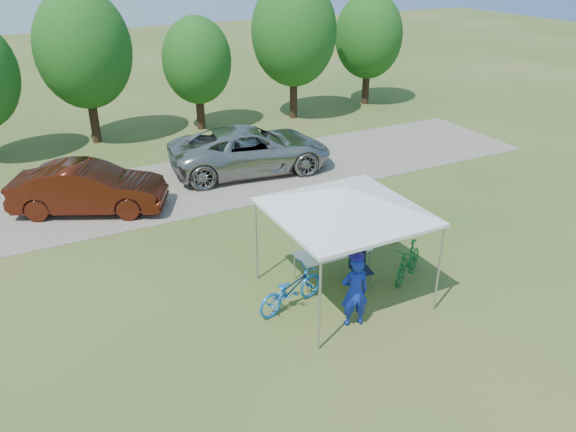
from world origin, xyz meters
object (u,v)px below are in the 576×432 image
cooler (320,248)px  bike_green (408,261)px  bike_dark (379,224)px  cyclist (355,292)px  bike_blue (291,289)px  sedan (89,188)px  minivan (251,149)px  folding_chair (360,265)px  folding_table (333,252)px

cooler → bike_green: size_ratio=0.30×
bike_dark → cyclist: bearing=-35.6°
cyclist → bike_blue: bearing=-38.6°
sedan → minivan: bearing=-56.2°
bike_green → bike_blue: bearing=-124.5°
cyclist → bike_green: 2.44m
bike_dark → minivan: minivan is taller
folding_chair → minivan: (0.75, 8.09, 0.32)m
bike_blue → minivan: minivan is taller
folding_table → cooler: (-0.37, -0.00, 0.21)m
cyclist → sedan: cyclist is taller
cooler → sedan: 7.89m
cooler → sedan: sedan is taller
cyclist → bike_blue: cyclist is taller
folding_table → sedan: bearing=124.5°
folding_chair → bike_green: bearing=-5.4°
folding_table → minivan: 7.64m
folding_table → bike_blue: bearing=-156.4°
cooler → bike_blue: (-1.12, -0.65, -0.45)m
cyclist → minivan: (1.76, 9.38, 0.00)m
folding_table → bike_dark: bike_dark is taller
sedan → folding_chair: bearing=-120.0°
bike_blue → sedan: 7.96m
minivan → bike_green: bearing=-169.6°
bike_dark → minivan: (-0.94, 6.53, 0.29)m
folding_table → bike_dark: bearing=25.5°
cyclist → bike_dark: 3.94m
folding_chair → bike_blue: 1.92m
bike_green → minivan: size_ratio=0.27×
folding_table → minivan: (1.18, 7.55, 0.11)m
bike_blue → bike_dark: bearing=-79.8°
bike_green → minivan: minivan is taller
cooler → bike_green: 2.23m
folding_chair → bike_blue: (-1.92, -0.10, -0.03)m
folding_table → cooler: size_ratio=3.98×
sedan → cooler: bearing=-122.5°
folding_chair → cooler: cooler is taller
bike_dark → sedan: size_ratio=0.44×
folding_table → sedan: size_ratio=0.40×
bike_blue → folding_table: bearing=-80.9°
minivan → sedan: bearing=106.0°
folding_chair → cooler: bearing=154.6°
folding_table → cooler: bearing=-180.0°
minivan → cyclist: bearing=176.8°
sedan → bike_green: bearing=-115.3°
bike_green → bike_dark: bike_dark is taller
cooler → sedan: (-4.21, 6.67, -0.15)m
folding_table → sedan: sedan is taller
cooler → bike_blue: bearing=-149.8°
folding_chair → bike_green: 1.24m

